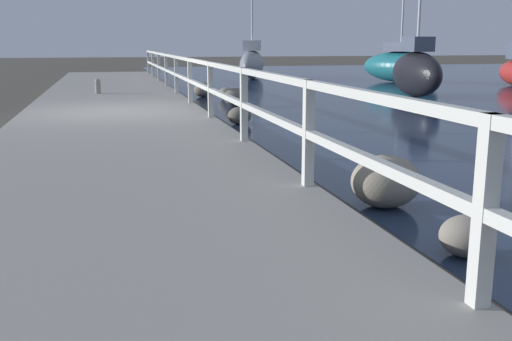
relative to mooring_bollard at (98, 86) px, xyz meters
name	(u,v)px	position (x,y,z in m)	size (l,w,h in m)	color
ground_plane	(115,124)	(0.39, -4.83, -0.47)	(120.00, 120.00, 0.00)	#4C473D
dock_walkway	(115,118)	(0.39, -4.83, -0.34)	(3.85, 36.00, 0.26)	#9E998E
railing	(199,76)	(2.21, -4.83, 0.52)	(0.10, 32.50, 1.07)	silver
boulder_upstream	(204,90)	(3.22, 1.00, -0.24)	(0.61, 0.55, 0.46)	slate
boulder_near_dock	(226,94)	(3.74, -0.02, -0.29)	(0.49, 0.44, 0.37)	gray
boulder_far_strip	(240,116)	(2.94, -5.59, -0.29)	(0.50, 0.45, 0.37)	#666056
boulder_downstream	(236,97)	(3.61, -2.08, -0.22)	(0.67, 0.60, 0.50)	#666056
boulder_water_edge	(467,236)	(3.02, -13.81, -0.30)	(0.46, 0.41, 0.34)	gray
boulder_mid_strip	(386,181)	(3.04, -12.29, -0.20)	(0.74, 0.66, 0.55)	gray
mooring_bollard	(98,86)	(0.00, 0.00, 0.00)	(0.16, 0.16, 0.43)	gray
sailboat_teal	(400,65)	(12.60, 6.08, 0.26)	(2.99, 4.24, 7.85)	#1E707A
sailboat_gray	(252,63)	(7.05, 10.38, 0.27)	(2.84, 5.86, 6.96)	gray
sailboat_black	(416,71)	(9.79, -0.46, 0.33)	(1.28, 3.32, 5.78)	black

